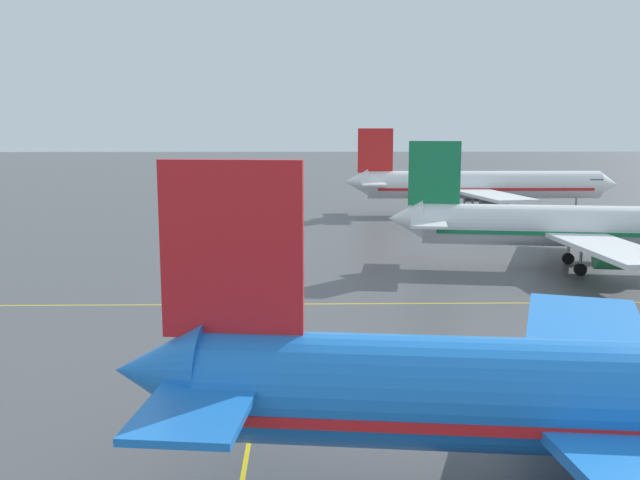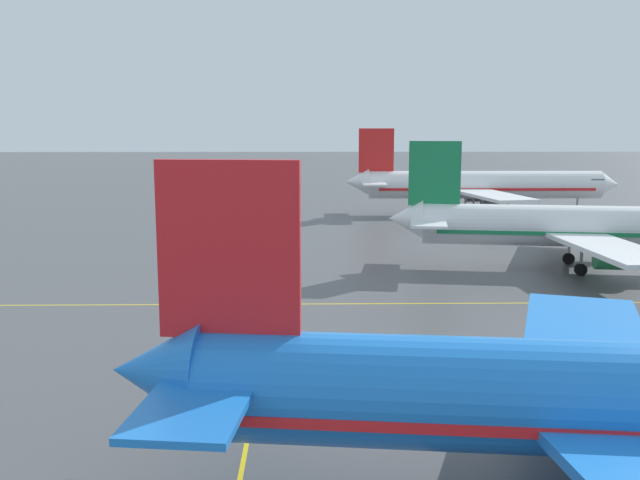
{
  "view_description": "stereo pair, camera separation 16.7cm",
  "coord_description": "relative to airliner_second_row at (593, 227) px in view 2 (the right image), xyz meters",
  "views": [
    {
      "loc": [
        2.4,
        -12.39,
        13.25
      ],
      "look_at": [
        3.57,
        46.19,
        3.58
      ],
      "focal_mm": 40.67,
      "sensor_mm": 36.0,
      "label": 1
    },
    {
      "loc": [
        2.56,
        -12.4,
        13.25
      ],
      "look_at": [
        3.57,
        46.19,
        3.58
      ],
      "focal_mm": 40.67,
      "sensor_mm": 36.0,
      "label": 2
    }
  ],
  "objects": [
    {
      "name": "airliner_third_row",
      "position": [
        -0.73,
        39.33,
        0.25
      ],
      "size": [
        39.04,
        33.8,
        12.18
      ],
      "color": "white",
      "rests_on": "ground"
    },
    {
      "name": "airliner_second_row",
      "position": [
        0.0,
        0.0,
        0.0
      ],
      "size": [
        36.81,
        31.44,
        11.45
      ],
      "color": "white",
      "rests_on": "ground"
    },
    {
      "name": "taxiway_markings",
      "position": [
        -27.93,
        -32.24,
        -3.91
      ],
      "size": [
        157.92,
        90.39,
        0.01
      ],
      "color": "yellow",
      "rests_on": "ground"
    }
  ]
}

